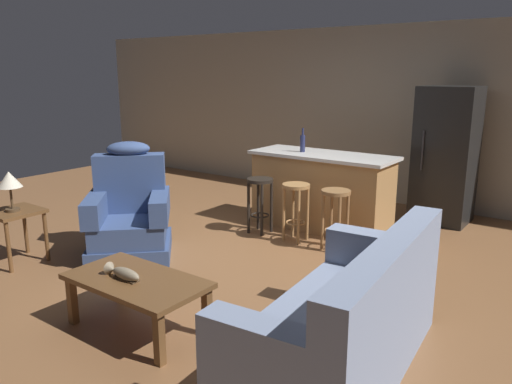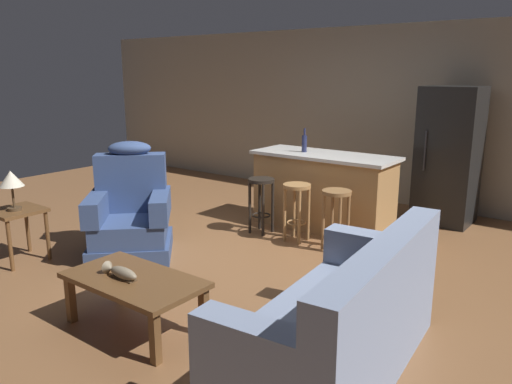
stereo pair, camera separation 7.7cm
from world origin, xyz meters
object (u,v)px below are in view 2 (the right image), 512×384
Objects in this scene: end_table at (17,218)px; bar_stool_right at (336,209)px; couch at (342,325)px; bottle_tall_green at (304,143)px; fish_figurine at (121,272)px; bar_stool_middle at (297,202)px; kitchen_island at (323,191)px; table_lamp at (11,181)px; bar_stool_left at (261,195)px; coffee_table at (134,284)px; refrigerator at (449,156)px; recliner_near_lamp at (131,215)px.

end_table is 0.82× the size of bar_stool_right.
bottle_tall_green reaches higher than couch.
fish_figurine is 0.50× the size of bar_stool_middle.
fish_figurine is 3.18m from kitchen_island.
end_table is (-2.01, 0.27, -0.00)m from fish_figurine.
table_lamp is 2.74m from bar_stool_left.
bottle_tall_green is (-0.79, 0.60, 0.59)m from bar_stool_right.
fish_figurine is 0.19× the size of kitchen_island.
couch is at bearing 3.64° from end_table.
bar_stool_left is (-0.64, 2.48, 0.11)m from coffee_table.
fish_figurine is at bearing -83.83° from bottle_tall_green.
coffee_table is 1.62× the size of bar_stool_right.
recliner_near_lamp is at bearing -125.92° from refrigerator.
kitchen_island is 6.00× the size of bottle_tall_green.
refrigerator is (1.14, 1.83, 0.41)m from bar_stool_middle.
table_lamp is at bearing -136.60° from bar_stool_right.
bar_stool_middle is at bearing -121.82° from refrigerator.
couch is at bearing -43.38° from bar_stool_left.
refrigerator is (-0.52, 3.88, 0.54)m from couch.
kitchen_island is at bearing 51.75° from bar_stool_left.
bar_stool_left is at bearing 57.60° from end_table.
couch is 2.95m from recliner_near_lamp.
kitchen_island is at bearing 129.73° from bar_stool_right.
kitchen_island is 2.65× the size of bar_stool_right.
end_table is 0.82× the size of bar_stool_middle.
end_table is at bearing 172.49° from fish_figurine.
fish_figurine is 4.53m from refrigerator.
bar_stool_middle is (-1.66, 2.05, 0.13)m from couch.
coffee_table is at bearing -75.58° from bar_stool_left.
couch reaches higher than fish_figurine.
table_lamp is 3.38m from bar_stool_right.
bar_stool_right is 2.27× the size of bottle_tall_green.
table_lamp is at bearing -126.54° from refrigerator.
table_lamp is at bearing -123.13° from kitchen_island.
coffee_table is at bearing -82.38° from bottle_tall_green.
recliner_near_lamp is 2.31m from bottle_tall_green.
bar_stool_right is 1.98m from refrigerator.
recliner_near_lamp is 1.14m from end_table.
bar_stool_right is (0.45, 2.55, 0.01)m from fish_figurine.
recliner_near_lamp reaches higher than kitchen_island.
couch is at bearing -82.30° from refrigerator.
recliner_near_lamp is 2.38m from kitchen_island.
end_table is 3.50m from kitchen_island.
recliner_near_lamp is 2.93× the size of table_lamp.
bottle_tall_green is (0.93, 2.02, 0.64)m from recliner_near_lamp.
couch is (1.60, 0.50, -0.12)m from fish_figurine.
bar_stool_middle reaches higher than end_table.
bar_stool_left is 1.00× the size of bar_stool_right.
end_table is at bearing -120.15° from bottle_tall_green.
bar_stool_right is at bearing 79.90° from fish_figurine.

